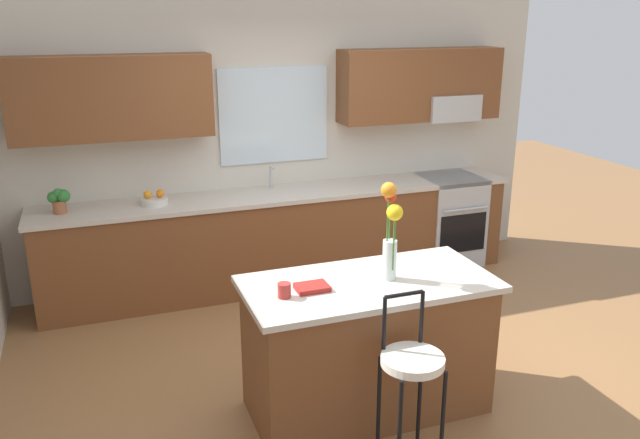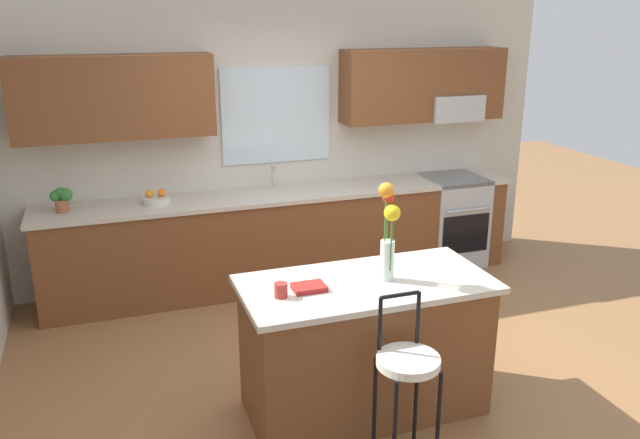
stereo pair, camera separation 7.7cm
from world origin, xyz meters
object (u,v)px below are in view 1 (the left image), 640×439
(oven_range, at_px, (448,219))
(potted_plant_small, at_px, (59,199))
(cookbook, at_px, (312,287))
(bar_stool_near, at_px, (412,368))
(mug_ceramic, at_px, (284,290))
(kitchen_island, at_px, (367,345))
(fruit_bowl_oranges, at_px, (154,200))
(flower_vase, at_px, (391,228))

(oven_range, xyz_separation_m, potted_plant_small, (-3.76, 0.02, 0.58))
(cookbook, bearing_deg, potted_plant_small, 123.48)
(bar_stool_near, bearing_deg, mug_ceramic, 136.18)
(kitchen_island, distance_m, mug_ceramic, 0.76)
(mug_ceramic, bearing_deg, fruit_bowl_oranges, 102.48)
(oven_range, distance_m, bar_stool_near, 3.38)
(kitchen_island, distance_m, bar_stool_near, 0.63)
(mug_ceramic, height_order, potted_plant_small, potted_plant_small)
(mug_ceramic, relative_size, fruit_bowl_oranges, 0.37)
(oven_range, height_order, bar_stool_near, bar_stool_near)
(mug_ceramic, relative_size, cookbook, 0.45)
(bar_stool_near, bearing_deg, oven_range, 55.69)
(cookbook, xyz_separation_m, potted_plant_small, (-1.47, 2.22, 0.11))
(mug_ceramic, distance_m, cookbook, 0.20)
(cookbook, relative_size, fruit_bowl_oranges, 0.83)
(oven_range, xyz_separation_m, bar_stool_near, (-1.91, -2.79, 0.18))
(oven_range, distance_m, potted_plant_small, 3.80)
(flower_vase, xyz_separation_m, potted_plant_small, (-1.98, 2.23, -0.22))
(oven_range, distance_m, cookbook, 3.21)
(oven_range, relative_size, fruit_bowl_oranges, 3.83)
(fruit_bowl_oranges, height_order, potted_plant_small, potted_plant_small)
(kitchen_island, bearing_deg, bar_stool_near, -90.00)
(kitchen_island, xyz_separation_m, bar_stool_near, (0.00, -0.60, 0.17))
(flower_vase, height_order, potted_plant_small, flower_vase)
(bar_stool_near, relative_size, flower_vase, 1.64)
(oven_range, relative_size, flower_vase, 1.45)
(oven_range, height_order, mug_ceramic, mug_ceramic)
(potted_plant_small, bearing_deg, flower_vase, -48.39)
(kitchen_island, height_order, bar_stool_near, bar_stool_near)
(oven_range, bearing_deg, cookbook, -136.18)
(kitchen_island, distance_m, fruit_bowl_oranges, 2.51)
(kitchen_island, xyz_separation_m, cookbook, (-0.38, -0.01, 0.47))
(oven_range, height_order, potted_plant_small, potted_plant_small)
(flower_vase, distance_m, potted_plant_small, 3.00)
(cookbook, bearing_deg, flower_vase, -1.57)
(fruit_bowl_oranges, bearing_deg, kitchen_island, -64.11)
(flower_vase, relative_size, mug_ceramic, 7.07)
(cookbook, relative_size, potted_plant_small, 0.93)
(bar_stool_near, xyz_separation_m, potted_plant_small, (-1.85, 2.82, 0.41))
(mug_ceramic, xyz_separation_m, fruit_bowl_oranges, (-0.50, 2.27, -0.00))
(cookbook, bearing_deg, mug_ceramic, -166.51)
(flower_vase, bearing_deg, bar_stool_near, -102.93)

